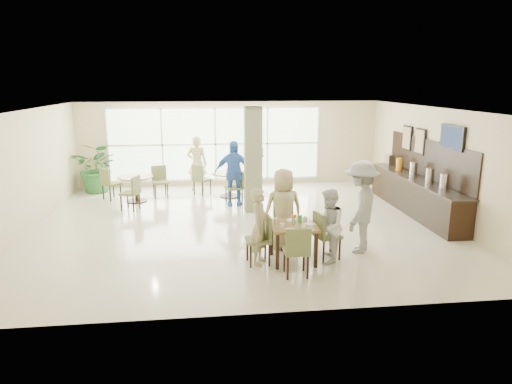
{
  "coord_description": "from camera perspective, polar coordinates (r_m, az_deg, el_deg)",
  "views": [
    {
      "loc": [
        -0.92,
        -10.74,
        3.43
      ],
      "look_at": [
        0.2,
        -1.2,
        1.1
      ],
      "focal_mm": 32.0,
      "sensor_mm": 36.0,
      "label": 1
    }
  ],
  "objects": [
    {
      "name": "teen_left",
      "position": [
        8.71,
        0.45,
        -4.34
      ],
      "size": [
        0.53,
        0.64,
        1.49
      ],
      "primitive_type": "imported",
      "rotation": [
        0.0,
        0.0,
        1.19
      ],
      "color": "tan",
      "rests_on": "ground"
    },
    {
      "name": "chairs_table_right",
      "position": [
        13.86,
        -3.28,
        1.3
      ],
      "size": [
        2.18,
        1.83,
        0.95
      ],
      "color": "olive",
      "rests_on": "ground"
    },
    {
      "name": "main_table",
      "position": [
        8.87,
        4.68,
        -4.71
      ],
      "size": [
        0.87,
        0.87,
        0.75
      ],
      "color": "brown",
      "rests_on": "ground"
    },
    {
      "name": "room_shell",
      "position": [
        10.92,
        -1.78,
        4.52
      ],
      "size": [
        10.0,
        10.0,
        10.0
      ],
      "color": "white",
      "rests_on": "ground"
    },
    {
      "name": "framed_art_a",
      "position": [
        13.22,
        19.82,
        5.97
      ],
      "size": [
        0.05,
        0.55,
        0.7
      ],
      "color": "black",
      "rests_on": "ground"
    },
    {
      "name": "teen_right",
      "position": [
        8.91,
        9.04,
        -4.21
      ],
      "size": [
        0.7,
        0.81,
        1.45
      ],
      "primitive_type": "imported",
      "rotation": [
        0.0,
        0.0,
        -1.8
      ],
      "color": "white",
      "rests_on": "ground"
    },
    {
      "name": "framed_art_b",
      "position": [
        13.93,
        18.37,
        6.43
      ],
      "size": [
        0.05,
        0.55,
        0.7
      ],
      "color": "black",
      "rests_on": "ground"
    },
    {
      "name": "round_table_left",
      "position": [
        13.74,
        -14.78,
        1.09
      ],
      "size": [
        1.01,
        1.01,
        0.75
      ],
      "color": "brown",
      "rests_on": "ground"
    },
    {
      "name": "adult_b",
      "position": [
        13.88,
        0.05,
        2.74
      ],
      "size": [
        1.02,
        1.62,
        1.62
      ],
      "primitive_type": "imported",
      "rotation": [
        0.0,
        0.0,
        -1.84
      ],
      "color": "white",
      "rests_on": "ground"
    },
    {
      "name": "round_table_right",
      "position": [
        13.89,
        -3.3,
        1.71
      ],
      "size": [
        1.07,
        1.07,
        0.75
      ],
      "color": "brown",
      "rests_on": "ground"
    },
    {
      "name": "window_bank",
      "position": [
        15.34,
        -5.09,
        5.97
      ],
      "size": [
        7.0,
        0.04,
        7.0
      ],
      "color": "silver",
      "rests_on": "ground"
    },
    {
      "name": "tabletop_clutter",
      "position": [
        8.8,
        4.82,
        -3.74
      ],
      "size": [
        0.8,
        0.79,
        0.21
      ],
      "color": "white",
      "rests_on": "main_table"
    },
    {
      "name": "potted_plant",
      "position": [
        15.22,
        -19.16,
        2.9
      ],
      "size": [
        1.79,
        1.79,
        1.59
      ],
      "primitive_type": "imported",
      "rotation": [
        0.0,
        0.0,
        -0.3
      ],
      "color": "#29682F",
      "rests_on": "ground"
    },
    {
      "name": "chairs_table_left",
      "position": [
        13.71,
        -15.0,
        0.72
      ],
      "size": [
        2.02,
        1.89,
        0.95
      ],
      "color": "olive",
      "rests_on": "ground"
    },
    {
      "name": "column",
      "position": [
        12.18,
        -0.38,
        4.04
      ],
      "size": [
        0.45,
        0.45,
        2.8
      ],
      "primitive_type": "cube",
      "color": "#666949",
      "rests_on": "ground"
    },
    {
      "name": "teen_far",
      "position": [
        9.51,
        3.42,
        -2.12
      ],
      "size": [
        0.89,
        0.57,
        1.7
      ],
      "primitive_type": "imported",
      "rotation": [
        0.0,
        0.0,
        3.28
      ],
      "color": "tan",
      "rests_on": "ground"
    },
    {
      "name": "adult_standing",
      "position": [
        14.71,
        -7.39,
        3.55
      ],
      "size": [
        0.71,
        0.52,
        1.77
      ],
      "primitive_type": "imported",
      "rotation": [
        0.0,
        0.0,
        2.97
      ],
      "color": "tan",
      "rests_on": "ground"
    },
    {
      "name": "adult_a",
      "position": [
        12.87,
        -2.84,
        2.37
      ],
      "size": [
        1.11,
        0.67,
        1.84
      ],
      "primitive_type": "imported",
      "rotation": [
        0.0,
        0.0,
        -0.06
      ],
      "color": "#4476CD",
      "rests_on": "ground"
    },
    {
      "name": "buffet_counter",
      "position": [
        12.9,
        19.33,
        -0.04
      ],
      "size": [
        0.64,
        4.7,
        1.95
      ],
      "color": "black",
      "rests_on": "ground"
    },
    {
      "name": "ground",
      "position": [
        11.31,
        -1.72,
        -4.02
      ],
      "size": [
        10.0,
        10.0,
        0.0
      ],
      "primitive_type": "plane",
      "color": "beige",
      "rests_on": "ground"
    },
    {
      "name": "wall_tv",
      "position": [
        11.78,
        23.32,
        6.29
      ],
      "size": [
        0.06,
        1.0,
        0.58
      ],
      "color": "black",
      "rests_on": "ground"
    },
    {
      "name": "teen_standing",
      "position": [
        9.51,
        12.97,
        -1.83
      ],
      "size": [
        1.24,
        1.42,
        1.9
      ],
      "primitive_type": "imported",
      "rotation": [
        0.0,
        0.0,
        -2.12
      ],
      "color": "#A1A1A4",
      "rests_on": "ground"
    },
    {
      "name": "chairs_main_table",
      "position": [
        8.95,
        4.55,
        -5.68
      ],
      "size": [
        1.91,
        1.96,
        0.95
      ],
      "color": "olive",
      "rests_on": "ground"
    }
  ]
}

